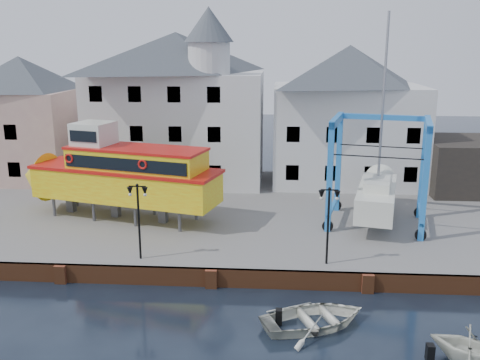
{
  "coord_description": "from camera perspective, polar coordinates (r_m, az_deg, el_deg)",
  "views": [
    {
      "loc": [
        3.27,
        -25.37,
        12.32
      ],
      "look_at": [
        1.0,
        7.0,
        4.0
      ],
      "focal_mm": 40.0,
      "sensor_mm": 36.0,
      "label": 1
    }
  ],
  "objects": [
    {
      "name": "hardstanding",
      "position": [
        38.38,
        -1.07,
        -3.56
      ],
      "size": [
        44.0,
        22.0,
        1.0
      ],
      "primitive_type": "cube",
      "color": "slate",
      "rests_on": "ground"
    },
    {
      "name": "motorboat_b",
      "position": [
        25.12,
        7.92,
        -15.15
      ],
      "size": [
        5.8,
        5.04,
        1.0
      ],
      "primitive_type": "imported",
      "rotation": [
        0.0,
        0.0,
        1.96
      ],
      "color": "silver",
      "rests_on": "ground"
    },
    {
      "name": "building_white_right",
      "position": [
        45.1,
        11.36,
        6.81
      ],
      "size": [
        12.0,
        8.0,
        11.2
      ],
      "color": "silver",
      "rests_on": "hardstanding"
    },
    {
      "name": "tour_boat",
      "position": [
        36.18,
        -13.28,
        0.66
      ],
      "size": [
        14.91,
        7.16,
        6.32
      ],
      "rotation": [
        0.0,
        0.0,
        -0.27
      ],
      "color": "#59595E",
      "rests_on": "hardstanding"
    },
    {
      "name": "building_white_main",
      "position": [
        44.79,
        -6.55,
        7.91
      ],
      "size": [
        14.0,
        8.3,
        14.0
      ],
      "color": "silver",
      "rests_on": "hardstanding"
    },
    {
      "name": "quay_wall",
      "position": [
        28.28,
        -3.05,
        -10.35
      ],
      "size": [
        44.0,
        0.47,
        1.0
      ],
      "color": "brown",
      "rests_on": "ground"
    },
    {
      "name": "travel_lift",
      "position": [
        35.84,
        14.46,
        -0.82
      ],
      "size": [
        7.07,
        9.01,
        13.2
      ],
      "rotation": [
        0.0,
        0.0,
        -0.22
      ],
      "color": "#1D7DC5",
      "rests_on": "hardstanding"
    },
    {
      "name": "lamp_post_right",
      "position": [
        27.93,
        9.45,
        -2.78
      ],
      "size": [
        1.12,
        0.32,
        4.2
      ],
      "color": "black",
      "rests_on": "hardstanding"
    },
    {
      "name": "building_pink",
      "position": [
        48.7,
        -22.06,
        6.05
      ],
      "size": [
        8.0,
        7.0,
        10.3
      ],
      "color": "tan",
      "rests_on": "hardstanding"
    },
    {
      "name": "shed_dark",
      "position": [
        46.15,
        23.85,
        1.49
      ],
      "size": [
        8.0,
        7.0,
        4.0
      ],
      "primitive_type": "cube",
      "color": "black",
      "rests_on": "hardstanding"
    },
    {
      "name": "lamp_post_left",
      "position": [
        28.73,
        -10.83,
        -2.36
      ],
      "size": [
        1.12,
        0.32,
        4.2
      ],
      "color": "black",
      "rests_on": "hardstanding"
    },
    {
      "name": "ground",
      "position": [
        28.39,
        -3.06,
        -11.36
      ],
      "size": [
        140.0,
        140.0,
        0.0
      ],
      "primitive_type": "plane",
      "color": "black",
      "rests_on": "ground"
    }
  ]
}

